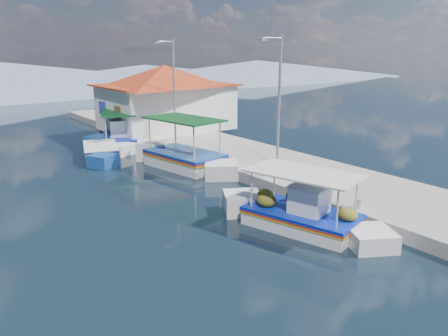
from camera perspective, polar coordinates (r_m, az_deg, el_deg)
ground at (r=15.57m, az=-0.40°, el=-6.82°), size 160.00×160.00×0.00m
quay at (r=23.46m, az=2.57°, el=1.46°), size 5.00×44.00×0.50m
bollards at (r=21.55m, az=-0.50°, el=1.31°), size 0.20×17.20×0.30m
main_caique at (r=14.97m, az=10.07°, el=-6.25°), size 3.11×6.46×2.21m
caique_green_canopy at (r=22.42m, az=-5.33°, el=1.21°), size 3.07×7.48×2.84m
caique_blue_hull at (r=25.40m, az=-16.09°, el=2.04°), size 2.97×5.76×1.08m
caique_far at (r=28.16m, az=-13.68°, el=3.78°), size 3.66×6.26×2.37m
harbor_building at (r=30.59m, az=-7.76°, el=9.39°), size 10.49×10.49×4.40m
lamp_post_near at (r=18.97m, az=7.11°, el=9.11°), size 1.21×0.14×6.00m
lamp_post_far at (r=26.20m, az=-6.80°, el=10.81°), size 1.21×0.14×6.00m
mountain_ridge at (r=69.40m, az=-24.47°, el=10.83°), size 171.40×96.00×5.50m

